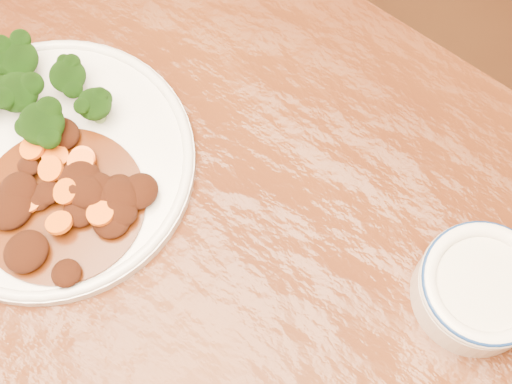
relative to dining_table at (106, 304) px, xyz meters
The scene contains 5 objects.
dining_table is the anchor object (origin of this frame).
dinner_plate 0.16m from the dining_table, 144.12° to the left, with size 0.30×0.30×0.02m.
broccoli_florets 0.24m from the dining_table, 141.69° to the left, with size 0.14×0.11×0.05m.
mince_stew 0.13m from the dining_table, 138.39° to the left, with size 0.17×0.17×0.03m.
dip_bowl 0.39m from the dining_table, 30.48° to the left, with size 0.12×0.12×0.05m.
Camera 1 is at (0.24, -0.07, 1.43)m, focal length 50.00 mm.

